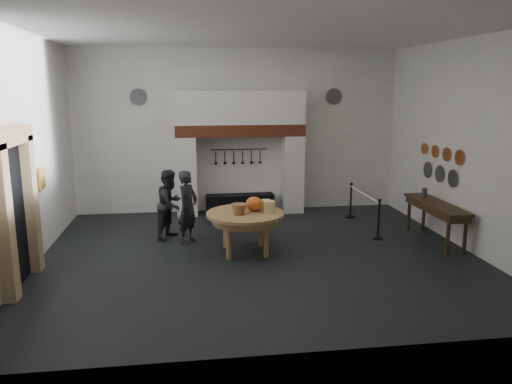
{
  "coord_description": "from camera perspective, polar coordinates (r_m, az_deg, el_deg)",
  "views": [
    {
      "loc": [
        -1.44,
        -9.9,
        3.46
      ],
      "look_at": [
        -0.06,
        0.01,
        1.35
      ],
      "focal_mm": 35.0,
      "sensor_mm": 36.0,
      "label": 1
    }
  ],
  "objects": [
    {
      "name": "copper_pan_a",
      "position": [
        11.8,
        22.22,
        3.67
      ],
      "size": [
        0.03,
        0.34,
        0.34
      ],
      "primitive_type": "cylinder",
      "rotation": [
        0.0,
        1.57,
        0.0
      ],
      "color": "#C6662D",
      "rests_on": "wall_right"
    },
    {
      "name": "door_recess",
      "position": [
        9.66,
        -25.97,
        -2.55
      ],
      "size": [
        0.04,
        1.1,
        2.5
      ],
      "primitive_type": "cube",
      "color": "black",
      "rests_on": "floor"
    },
    {
      "name": "door_jamb_far",
      "position": [
        10.27,
        -24.35,
        -1.31
      ],
      "size": [
        0.22,
        0.3,
        2.6
      ],
      "primitive_type": "cube",
      "color": "tan",
      "rests_on": "floor"
    },
    {
      "name": "work_table",
      "position": [
        10.51,
        -1.23,
        -2.53
      ],
      "size": [
        2.05,
        2.05,
        0.07
      ],
      "primitive_type": "cylinder",
      "rotation": [
        0.0,
        0.0,
        0.29
      ],
      "color": "#AA8050",
      "rests_on": "floor"
    },
    {
      "name": "hearth_brick_band",
      "position": [
        13.68,
        -1.86,
        7.08
      ],
      "size": [
        3.5,
        0.72,
        0.32
      ],
      "primitive_type": "cube",
      "color": "#9E442B",
      "rests_on": "chimney_pier_left"
    },
    {
      "name": "visitor_near",
      "position": [
        11.31,
        -7.8,
        -1.69
      ],
      "size": [
        0.65,
        0.72,
        1.64
      ],
      "primitive_type": "imported",
      "rotation": [
        0.0,
        0.0,
        1.02
      ],
      "color": "black",
      "rests_on": "floor"
    },
    {
      "name": "barrier_post_far",
      "position": [
        13.68,
        10.78,
        -1.01
      ],
      "size": [
        0.05,
        0.05,
        0.9
      ],
      "primitive_type": "cylinder",
      "color": "black",
      "rests_on": "floor"
    },
    {
      "name": "iron_range",
      "position": [
        14.07,
        -1.83,
        -1.28
      ],
      "size": [
        1.9,
        0.45,
        0.5
      ],
      "primitive_type": "cube",
      "color": "black",
      "rests_on": "floor"
    },
    {
      "name": "floor",
      "position": [
        10.59,
        0.34,
        -7.17
      ],
      "size": [
        9.0,
        8.0,
        0.02
      ],
      "primitive_type": "cube",
      "color": "black",
      "rests_on": "ground"
    },
    {
      "name": "copper_pan_b",
      "position": [
        12.27,
        20.95,
        4.05
      ],
      "size": [
        0.03,
        0.32,
        0.32
      ],
      "primitive_type": "cylinder",
      "rotation": [
        0.0,
        1.57,
        0.0
      ],
      "color": "#C6662D",
      "rests_on": "wall_right"
    },
    {
      "name": "barrier_rope",
      "position": [
        12.68,
        12.28,
        -0.25
      ],
      "size": [
        0.04,
        2.0,
        0.04
      ],
      "primitive_type": "cylinder",
      "rotation": [
        1.57,
        0.0,
        0.0
      ],
      "color": "white",
      "rests_on": "barrier_post_near"
    },
    {
      "name": "barrier_post_near",
      "position": [
        11.86,
        13.84,
        -3.15
      ],
      "size": [
        0.05,
        0.05,
        0.9
      ],
      "primitive_type": "cylinder",
      "color": "black",
      "rests_on": "floor"
    },
    {
      "name": "wall_plaque",
      "position": [
        11.27,
        -23.29,
        1.43
      ],
      "size": [
        0.05,
        0.34,
        0.44
      ],
      "primitive_type": "cube",
      "color": "gold",
      "rests_on": "wall_left"
    },
    {
      "name": "pewter_plate_mid",
      "position": [
        12.56,
        20.24,
        1.96
      ],
      "size": [
        0.03,
        0.4,
        0.4
      ],
      "primitive_type": "cylinder",
      "rotation": [
        0.0,
        1.57,
        0.0
      ],
      "color": "#4C4C51",
      "rests_on": "wall_right"
    },
    {
      "name": "wicker_basket",
      "position": [
        10.32,
        -1.96,
        -1.98
      ],
      "size": [
        0.4,
        0.4,
        0.22
      ],
      "primitive_type": "cone",
      "rotation": [
        3.14,
        0.0,
        0.29
      ],
      "color": "#976637",
      "rests_on": "work_table"
    },
    {
      "name": "copper_pan_c",
      "position": [
        12.75,
        19.77,
        4.41
      ],
      "size": [
        0.03,
        0.3,
        0.3
      ],
      "primitive_type": "cylinder",
      "rotation": [
        0.0,
        1.57,
        0.0
      ],
      "color": "#C6662D",
      "rests_on": "wall_right"
    },
    {
      "name": "chimney_pier_left",
      "position": [
        13.76,
        -7.95,
        1.81
      ],
      "size": [
        0.55,
        0.7,
        2.15
      ],
      "primitive_type": "cube",
      "color": "silver",
      "rests_on": "floor"
    },
    {
      "name": "pewter_plate_back_left",
      "position": [
        13.92,
        -13.34,
        10.53
      ],
      "size": [
        0.44,
        0.03,
        0.44
      ],
      "primitive_type": "cylinder",
      "rotation": [
        1.57,
        0.0,
        0.0
      ],
      "color": "#4C4C51",
      "rests_on": "wall_back"
    },
    {
      "name": "utensil_rail",
      "position": [
        14.0,
        -1.96,
        4.89
      ],
      "size": [
        1.6,
        0.02,
        0.02
      ],
      "primitive_type": "cylinder",
      "rotation": [
        0.0,
        1.57,
        0.0
      ],
      "color": "black",
      "rests_on": "wall_back"
    },
    {
      "name": "wall_front",
      "position": [
        6.2,
        5.68,
        0.57
      ],
      "size": [
        9.0,
        0.02,
        4.5
      ],
      "primitive_type": "cube",
      "color": "white",
      "rests_on": "floor"
    },
    {
      "name": "door_jamb_near",
      "position": [
        8.98,
        -26.8,
        -3.33
      ],
      "size": [
        0.22,
        0.3,
        2.6
      ],
      "primitive_type": "cube",
      "color": "tan",
      "rests_on": "floor"
    },
    {
      "name": "ceiling",
      "position": [
        10.06,
        0.37,
        17.84
      ],
      "size": [
        9.0,
        8.0,
        0.02
      ],
      "primitive_type": "cube",
      "color": "silver",
      "rests_on": "wall_back"
    },
    {
      "name": "pewter_jug",
      "position": [
        12.45,
        18.69,
        -0.08
      ],
      "size": [
        0.12,
        0.12,
        0.22
      ],
      "primitive_type": "cylinder",
      "color": "#505156",
      "rests_on": "side_table"
    },
    {
      "name": "chimney_hood",
      "position": [
        13.64,
        -1.88,
        9.64
      ],
      "size": [
        3.5,
        0.7,
        0.9
      ],
      "primitive_type": "cube",
      "color": "silver",
      "rests_on": "hearth_brick_band"
    },
    {
      "name": "cheese_block_big",
      "position": [
        10.5,
        1.51,
        -1.68
      ],
      "size": [
        0.22,
        0.22,
        0.24
      ],
      "primitive_type": "cube",
      "color": "#D9C781",
      "rests_on": "work_table"
    },
    {
      "name": "wall_right",
      "position": [
        11.61,
        23.0,
        4.98
      ],
      "size": [
        0.02,
        8.0,
        4.5
      ],
      "primitive_type": "cube",
      "color": "white",
      "rests_on": "floor"
    },
    {
      "name": "pumpkin",
      "position": [
        10.59,
        -0.22,
        -1.36
      ],
      "size": [
        0.36,
        0.36,
        0.31
      ],
      "primitive_type": "ellipsoid",
      "color": "orange",
      "rests_on": "work_table"
    },
    {
      "name": "pewter_plate_left",
      "position": [
        12.04,
        21.56,
        1.46
      ],
      "size": [
        0.03,
        0.4,
        0.4
      ],
      "primitive_type": "cylinder",
      "rotation": [
        0.0,
        1.57,
        0.0
      ],
      "color": "#4C4C51",
      "rests_on": "wall_right"
    },
    {
      "name": "cheese_block_small",
      "position": [
        10.79,
        1.14,
        -1.42
      ],
      "size": [
        0.18,
        0.18,
        0.2
      ],
      "primitive_type": "cube",
      "color": "#E2E087",
      "rests_on": "work_table"
    },
    {
      "name": "wall_back",
      "position": [
        14.03,
        -2.01,
        6.96
      ],
      "size": [
        9.0,
        0.02,
        4.5
      ],
      "primitive_type": "cube",
      "color": "white",
      "rests_on": "floor"
    },
    {
      "name": "door_lintel",
      "position": [
        9.41,
        -26.23,
        5.75
      ],
      "size": [
        0.22,
        1.7,
        0.3
      ],
      "primitive_type": "cube",
      "color": "tan",
      "rests_on": "door_jamb_near"
    },
    {
      "name": "chimney_pier_right",
      "position": [
        14.07,
        4.16,
        2.12
      ],
      "size": [
        0.55,
        0.7,
        2.15
      ],
      "primitive_type": "cube",
      "color": "silver",
      "rests_on": "floor"
    },
    {
      "name": "copper_pan_d",
      "position": [
        13.24,
        18.68,
        4.73
      ],
      "size": [
        0.03,
        0.28,
        0.28
      ],
      "primitive_type": "cylinder",
      "rotation": [
        0.0,
        1.57,
        0.0
      ],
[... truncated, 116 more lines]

